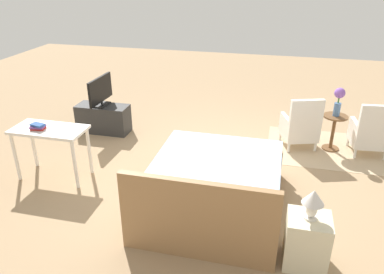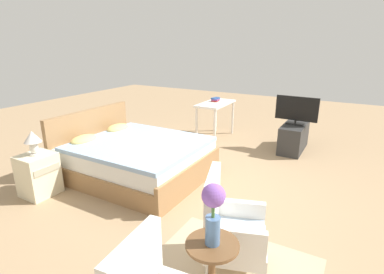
{
  "view_description": "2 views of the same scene",
  "coord_description": "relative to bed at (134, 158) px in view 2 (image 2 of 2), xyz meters",
  "views": [
    {
      "loc": [
        -0.9,
        5.05,
        2.91
      ],
      "look_at": [
        0.27,
        0.18,
        0.56
      ],
      "focal_mm": 35.0,
      "sensor_mm": 36.0,
      "label": 1
    },
    {
      "loc": [
        -3.55,
        -1.85,
        2.02
      ],
      "look_at": [
        0.3,
        0.34,
        0.61
      ],
      "focal_mm": 28.0,
      "sensor_mm": 36.0,
      "label": 2
    }
  ],
  "objects": [
    {
      "name": "bed",
      "position": [
        0.0,
        0.0,
        0.0
      ],
      "size": [
        1.68,
        2.03,
        0.96
      ],
      "color": "#997047",
      "rests_on": "ground_plane"
    },
    {
      "name": "book_stack",
      "position": [
        2.54,
        -0.18,
        0.52
      ],
      "size": [
        0.21,
        0.16,
        0.08
      ],
      "color": "#AD2823",
      "rests_on": "vanity_desk"
    },
    {
      "name": "nightstand",
      "position": [
        -1.12,
        0.74,
        -0.01
      ],
      "size": [
        0.44,
        0.41,
        0.58
      ],
      "color": "beige",
      "rests_on": "ground_plane"
    },
    {
      "name": "vanity_desk",
      "position": [
        2.42,
        -0.24,
        0.36
      ],
      "size": [
        1.04,
        0.52,
        0.78
      ],
      "color": "silver",
      "rests_on": "ground_plane"
    },
    {
      "name": "flower_vase",
      "position": [
        -1.65,
        -2.13,
        0.61
      ],
      "size": [
        0.17,
        0.17,
        0.48
      ],
      "color": "#4C709E",
      "rests_on": "side_table"
    },
    {
      "name": "armchair_by_window_right",
      "position": [
        -1.11,
        -2.06,
        0.08
      ],
      "size": [
        0.68,
        0.68,
        0.92
      ],
      "color": "white",
      "rests_on": "floor_rug"
    },
    {
      "name": "tv_stand",
      "position": [
        2.44,
        -1.91,
        -0.04
      ],
      "size": [
        0.96,
        0.4,
        0.52
      ],
      "color": "#2D2D2D",
      "rests_on": "ground_plane"
    },
    {
      "name": "tv_flatscreen",
      "position": [
        2.44,
        -1.91,
        0.5
      ],
      "size": [
        0.21,
        0.78,
        0.53
      ],
      "color": "black",
      "rests_on": "tv_stand"
    },
    {
      "name": "table_lamp",
      "position": [
        -1.12,
        0.74,
        0.5
      ],
      "size": [
        0.22,
        0.22,
        0.33
      ],
      "color": "silver",
      "rests_on": "nightstand"
    },
    {
      "name": "side_table",
      "position": [
        -1.65,
        -2.13,
        0.08
      ],
      "size": [
        0.4,
        0.4,
        0.61
      ],
      "color": "brown",
      "rests_on": "ground_plane"
    },
    {
      "name": "ground_plane",
      "position": [
        0.22,
        -1.07,
        -0.3
      ],
      "size": [
        16.0,
        16.0,
        0.0
      ],
      "primitive_type": "plane",
      "color": "#A38460"
    }
  ]
}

